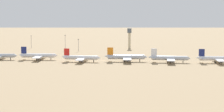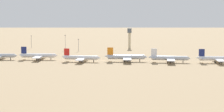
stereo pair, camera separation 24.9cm
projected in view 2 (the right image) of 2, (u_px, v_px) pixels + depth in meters
The scene contains 14 objects.
ground at pixel (103, 61), 373.56m from camera, with size 4000.00×4000.00×0.00m, color #9E8460.
ridge_far_west at pixel (8, 7), 1486.21m from camera, with size 282.06×272.06×109.69m, color gray.
ridge_west at pixel (77, 5), 1324.93m from camera, with size 229.10×203.48×123.78m, color slate.
ridge_center at pixel (156, 8), 1299.39m from camera, with size 320.54×306.59×98.60m, color slate.
ridge_east at pixel (208, 4), 1517.55m from camera, with size 361.39×268.40×134.28m, color gray.
parked_jet_navy_1 at pixel (38, 56), 380.40m from camera, with size 39.77×33.51×13.13m.
parked_jet_red_2 at pixel (81, 58), 365.63m from camera, with size 38.63×32.36×12.78m.
parked_jet_orange_3 at pixel (126, 57), 367.19m from camera, with size 41.77×35.26×13.79m.
parked_jet_white_4 at pixel (169, 58), 360.84m from camera, with size 40.01×33.45×13.26m.
parked_jet_navy_5 at pixel (217, 58), 358.18m from camera, with size 40.11×33.76×13.25m.
control_tower at pixel (130, 36), 488.37m from camera, with size 5.20×5.20×25.52m.
light_pole_west at pixel (31, 41), 488.66m from camera, with size 1.80×0.50×16.18m.
light_pole_mid at pixel (78, 44), 455.71m from camera, with size 1.80×0.50×14.50m.
light_pole_east at pixel (65, 41), 470.51m from camera, with size 1.80×0.50×18.22m.
Camera 2 is at (51.27, -366.56, 51.54)m, focal length 61.36 mm.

